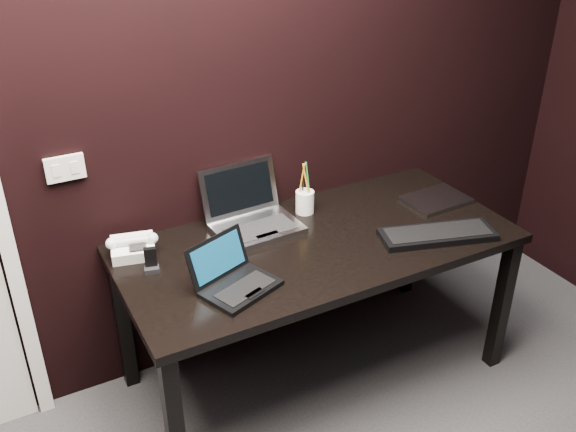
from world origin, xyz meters
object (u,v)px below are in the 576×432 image
silver_laptop (252,217)px  pen_cup (305,201)px  desk (318,256)px  ext_keyboard (437,234)px  desk_phone (133,247)px  closed_laptop (436,200)px  mobile_phone (151,262)px  netbook (234,279)px

silver_laptop → pen_cup: 0.27m
desk → silver_laptop: 0.33m
ext_keyboard → desk_phone: size_ratio=2.42×
ext_keyboard → closed_laptop: size_ratio=1.73×
closed_laptop → desk_phone: size_ratio=1.40×
ext_keyboard → pen_cup: 0.61m
silver_laptop → pen_cup: bearing=2.1°
desk → mobile_phone: size_ratio=17.04×
desk → ext_keyboard: 0.52m
closed_laptop → netbook: bearing=-170.3°
desk → mobile_phone: mobile_phone is taller
mobile_phone → desk: bearing=-9.0°
desk_phone → silver_laptop: bearing=-1.8°
desk_phone → desk: bearing=-19.3°
netbook → pen_cup: size_ratio=1.39×
desk_phone → pen_cup: size_ratio=0.87×
mobile_phone → pen_cup: bearing=10.1°
closed_laptop → desk_phone: desk_phone is taller
mobile_phone → closed_laptop: bearing=-2.8°
desk → netbook: bearing=-161.9°
pen_cup → ext_keyboard: bearing=-50.1°
desk → desk_phone: size_ratio=7.86×
pen_cup → closed_laptop: bearing=-18.7°
silver_laptop → mobile_phone: silver_laptop is taller
desk → mobile_phone: 0.72m
netbook → pen_cup: 0.66m
netbook → mobile_phone: bearing=133.1°
ext_keyboard → mobile_phone: mobile_phone is taller
netbook → mobile_phone: 0.36m
ext_keyboard → closed_laptop: bearing=51.3°
silver_laptop → mobile_phone: 0.52m
silver_laptop → ext_keyboard: 0.81m
desk → netbook: 0.49m
desk → ext_keyboard: bearing=-25.3°
netbook → mobile_phone: netbook is taller
desk → desk_phone: bearing=160.7°
desk → ext_keyboard: ext_keyboard is taller
silver_laptop → closed_laptop: 0.90m
desk → ext_keyboard: size_ratio=3.25×
silver_laptop → ext_keyboard: size_ratio=0.73×
ext_keyboard → pen_cup: (-0.39, 0.47, 0.04)m
closed_laptop → ext_keyboard: bearing=-128.7°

